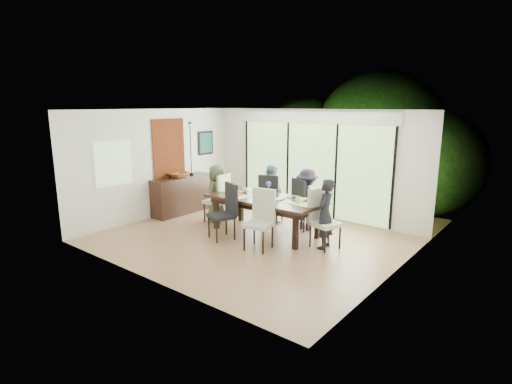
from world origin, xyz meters
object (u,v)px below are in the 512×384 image
Objects in this scene: table_top at (265,199)px; chair_far_left at (272,197)px; vase at (268,195)px; chair_near_left at (221,212)px; person_left_end at (217,193)px; person_right_end at (325,214)px; laptop at (233,193)px; cup_c at (299,200)px; chair_left_end at (216,197)px; chair_near_right at (258,220)px; person_far_right at (307,199)px; cup_a at (245,190)px; cup_b at (268,197)px; chair_far_right at (307,204)px; bowl at (178,175)px; chair_right_end at (326,219)px; person_far_left at (271,193)px; sideboard at (182,195)px.

chair_far_left reaches higher than table_top.
table_top is 0.12m from vase.
chair_near_left is at bearing -120.87° from vase.
person_right_end is at bearing -104.69° from person_left_end.
laptop is 1.66m from cup_c.
person_left_end is (-1.03, -0.85, 0.10)m from chair_far_left.
chair_left_end is at bearing -178.15° from vase.
table_top is 1.02m from chair_near_right.
person_far_right is (2.03, 0.83, 0.00)m from person_left_end.
cup_a is (-1.20, 1.02, 0.27)m from chair_near_right.
cup_b is at bearing -16.39° from cup_a.
chair_far_right is 0.83m from cup_c.
chair_left_end is 1.00× the size of chair_near_left.
vase is 0.25× the size of bowl.
laptop is 2.66× the size of cup_a.
chair_far_left is 1.00× the size of chair_near_left.
chair_right_end is 0.76m from cup_c.
chair_far_right is 2.20m from person_left_end.
chair_left_end is 0.86m from cup_a.
person_far_right is at bearing 57.34° from vase.
cup_a and cup_c have the same top height.
person_far_left is at bearing 119.32° from chair_left_end.
person_far_left is (-1.00, -0.02, 0.10)m from chair_far_right.
table_top is at bearing -0.10° from sideboard.
person_far_left is 10.40× the size of cup_c.
table_top is 0.98m from chair_far_left.
chair_left_end is (-1.50, 0.00, -0.18)m from table_top.
vase is at bearing 82.84° from chair_left_end.
chair_near_left is at bearing -21.30° from sideboard.
vase is 1.20× the size of cup_b.
laptop is at bearing 139.74° from chair_near_right.
person_far_right is (0.55, 0.83, -0.08)m from table_top.
cup_c is at bearing -35.55° from laptop.
chair_far_right is 0.10m from person_far_right.
chair_right_end is 1.00× the size of chair_far_left.
bowl is (-2.24, 0.77, 0.44)m from chair_near_left.
chair_far_left is at bearing 20.23° from sideboard.
sideboard reaches higher than cup_a.
laptop is 0.29m from cup_a.
person_far_left is at bearing 69.81° from cup_a.
bowl is at bearing 179.90° from cup_b.
table_top is 2.18× the size of chair_far_left.
person_far_right is 1.03m from cup_b.
person_far_right is at bearing 77.75° from chair_near_right.
chair_right_end is 4.25m from sideboard.
person_right_end is at bearing 161.95° from chair_far_right.
table_top is 20.00× the size of vase.
cup_a is 1.24× the size of cup_b.
cup_a is at bearing 74.23° from person_far_left.
person_far_left is at bearing 149.72° from cup_c.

